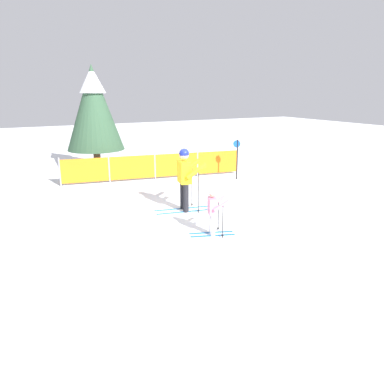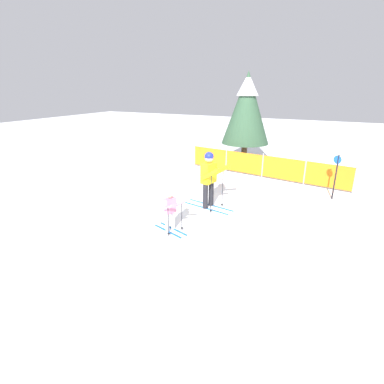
{
  "view_description": "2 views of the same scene",
  "coord_description": "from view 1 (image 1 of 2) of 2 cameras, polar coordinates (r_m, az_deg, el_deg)",
  "views": [
    {
      "loc": [
        -4.79,
        -9.45,
        3.46
      ],
      "look_at": [
        -0.5,
        -1.33,
        0.95
      ],
      "focal_mm": 35.0,
      "sensor_mm": 36.0,
      "label": 1
    },
    {
      "loc": [
        3.53,
        -8.47,
        3.78
      ],
      "look_at": [
        -0.02,
        -1.25,
        0.93
      ],
      "focal_mm": 28.0,
      "sensor_mm": 36.0,
      "label": 2
    }
  ],
  "objects": [
    {
      "name": "skier_adult",
      "position": [
        10.86,
        -1.04,
        2.78
      ],
      "size": [
        1.79,
        0.88,
        1.85
      ],
      "rotation": [
        0.0,
        0.0,
        -0.2
      ],
      "color": "#1966B2",
      "rests_on": "ground_plane"
    },
    {
      "name": "skier_child",
      "position": [
        9.12,
        3.25,
        -2.43
      ],
      "size": [
        1.12,
        0.66,
        1.17
      ],
      "rotation": [
        0.0,
        0.0,
        -0.34
      ],
      "color": "#1966B2",
      "rests_on": "ground_plane"
    },
    {
      "name": "conifer_far",
      "position": [
        16.75,
        -14.76,
        12.5
      ],
      "size": [
        2.43,
        2.43,
        4.51
      ],
      "color": "#4C3823",
      "rests_on": "ground_plane"
    },
    {
      "name": "safety_fence",
      "position": [
        14.98,
        -5.67,
        3.96
      ],
      "size": [
        7.14,
        1.24,
        1.08
      ],
      "rotation": [
        0.0,
        0.0,
        -0.16
      ],
      "color": "gray",
      "rests_on": "ground_plane"
    },
    {
      "name": "ground_plane",
      "position": [
        11.15,
        -0.92,
        -2.79
      ],
      "size": [
        60.0,
        60.0,
        0.0
      ],
      "primitive_type": "plane",
      "color": "white"
    },
    {
      "name": "trail_marker",
      "position": [
        14.93,
        6.87,
        5.58
      ],
      "size": [
        0.25,
        0.17,
        1.58
      ],
      "color": "black",
      "rests_on": "ground_plane"
    }
  ]
}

